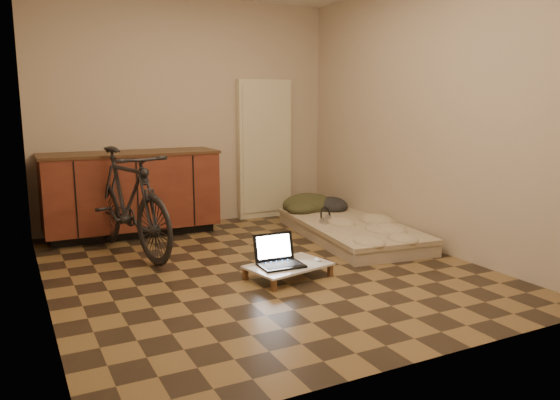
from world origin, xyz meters
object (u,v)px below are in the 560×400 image
laptop (279,259)px  futon (351,230)px  bicycle (127,196)px  lap_desk (288,266)px

laptop → futon: bearing=35.4°
bicycle → futon: bicycle is taller
futon → lap_desk: futon is taller
bicycle → lap_desk: bicycle is taller
bicycle → futon: bearing=-24.8°
bicycle → lap_desk: 1.73m
lap_desk → laptop: (-0.07, 0.03, 0.06)m
futon → laptop: (-1.29, -0.85, 0.08)m
bicycle → laptop: bearing=-67.3°
bicycle → lap_desk: size_ratio=2.32×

